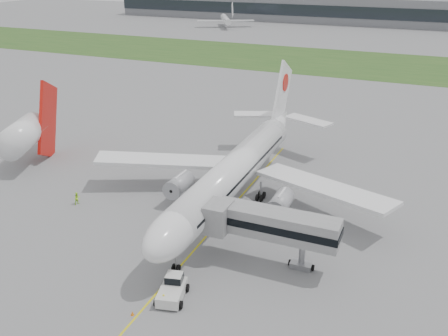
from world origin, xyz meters
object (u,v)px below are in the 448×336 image
at_px(pushback_tug, 173,288).
at_px(jet_bridge, 268,224).
at_px(airliner, 237,168).
at_px(neighbor_aircraft, 26,133).
at_px(ground_crew_near, 164,300).

bearing_deg(pushback_tug, jet_bridge, 40.34).
relative_size(airliner, neighbor_aircraft, 2.89).
xyz_separation_m(ground_crew_near, neighbor_aircraft, (-41.84, 25.63, 5.20)).
relative_size(jet_bridge, neighbor_aircraft, 0.87).
xyz_separation_m(airliner, ground_crew_near, (1.86, -26.22, -4.88)).
relative_size(airliner, pushback_tug, 10.71).
distance_m(ground_crew_near, neighbor_aircraft, 49.35).
bearing_deg(ground_crew_near, pushback_tug, -112.75).
distance_m(jet_bridge, ground_crew_near, 15.11).
bearing_deg(ground_crew_near, neighbor_aircraft, -51.36).
bearing_deg(airliner, jet_bridge, -55.97).
bearing_deg(jet_bridge, airliner, 124.21).
height_order(airliner, jet_bridge, airliner).
distance_m(airliner, jet_bridge, 17.01).
height_order(ground_crew_near, neighbor_aircraft, neighbor_aircraft).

